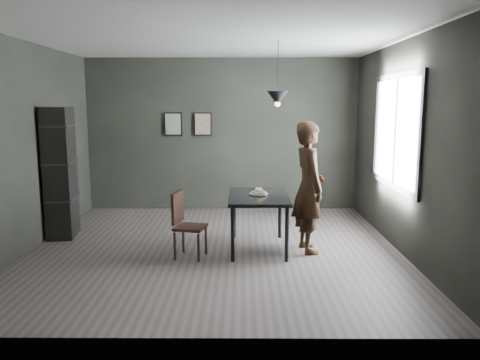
{
  "coord_description": "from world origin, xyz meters",
  "views": [
    {
      "loc": [
        0.38,
        -6.21,
        1.98
      ],
      "look_at": [
        0.35,
        0.05,
        0.95
      ],
      "focal_mm": 35.0,
      "sensor_mm": 36.0,
      "label": 1
    }
  ],
  "objects_px": {
    "white_plate": "(259,194)",
    "pendant_lamp": "(278,98)",
    "cafe_table": "(258,201)",
    "wood_chair": "(185,220)",
    "shelf_unit": "(60,173)",
    "woman": "(309,187)"
  },
  "relations": [
    {
      "from": "woman",
      "to": "pendant_lamp",
      "type": "height_order",
      "value": "pendant_lamp"
    },
    {
      "from": "wood_chair",
      "to": "woman",
      "type": "bearing_deg",
      "value": 21.6
    },
    {
      "from": "cafe_table",
      "to": "shelf_unit",
      "type": "distance_m",
      "value": 3.0
    },
    {
      "from": "shelf_unit",
      "to": "pendant_lamp",
      "type": "height_order",
      "value": "pendant_lamp"
    },
    {
      "from": "woman",
      "to": "pendant_lamp",
      "type": "xyz_separation_m",
      "value": [
        -0.42,
        0.19,
        1.17
      ]
    },
    {
      "from": "wood_chair",
      "to": "shelf_unit",
      "type": "bearing_deg",
      "value": 166.23
    },
    {
      "from": "cafe_table",
      "to": "wood_chair",
      "type": "xyz_separation_m",
      "value": [
        -0.96,
        -0.34,
        -0.19
      ]
    },
    {
      "from": "shelf_unit",
      "to": "wood_chair",
      "type": "bearing_deg",
      "value": -34.71
    },
    {
      "from": "wood_chair",
      "to": "shelf_unit",
      "type": "distance_m",
      "value": 2.24
    },
    {
      "from": "cafe_table",
      "to": "wood_chair",
      "type": "height_order",
      "value": "wood_chair"
    },
    {
      "from": "woman",
      "to": "pendant_lamp",
      "type": "distance_m",
      "value": 1.26
    },
    {
      "from": "cafe_table",
      "to": "shelf_unit",
      "type": "bearing_deg",
      "value": 167.8
    },
    {
      "from": "white_plate",
      "to": "wood_chair",
      "type": "bearing_deg",
      "value": -159.26
    },
    {
      "from": "pendant_lamp",
      "to": "white_plate",
      "type": "bearing_deg",
      "value": -163.04
    },
    {
      "from": "pendant_lamp",
      "to": "wood_chair",
      "type": "bearing_deg",
      "value": -160.01
    },
    {
      "from": "woman",
      "to": "wood_chair",
      "type": "bearing_deg",
      "value": 89.05
    },
    {
      "from": "white_plate",
      "to": "pendant_lamp",
      "type": "height_order",
      "value": "pendant_lamp"
    },
    {
      "from": "cafe_table",
      "to": "woman",
      "type": "xyz_separation_m",
      "value": [
        0.67,
        -0.09,
        0.2
      ]
    },
    {
      "from": "cafe_table",
      "to": "pendant_lamp",
      "type": "xyz_separation_m",
      "value": [
        0.25,
        0.1,
        1.38
      ]
    },
    {
      "from": "wood_chair",
      "to": "pendant_lamp",
      "type": "xyz_separation_m",
      "value": [
        1.21,
        0.44,
        1.56
      ]
    },
    {
      "from": "wood_chair",
      "to": "pendant_lamp",
      "type": "bearing_deg",
      "value": 32.69
    },
    {
      "from": "wood_chair",
      "to": "pendant_lamp",
      "type": "distance_m",
      "value": 2.03
    }
  ]
}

